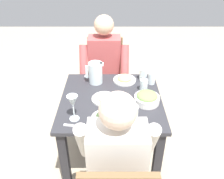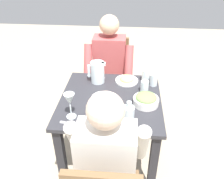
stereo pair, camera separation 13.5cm
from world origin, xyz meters
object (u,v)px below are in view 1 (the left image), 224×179
object	(u,v)px
diner_far	(117,158)
water_pitcher	(95,73)
wine_glass	(73,103)
dining_table	(111,112)
plate_fries	(125,79)
plate_dolmas	(104,116)
oil_carafe	(133,114)
water_glass_far_left	(144,85)
diner_near	(104,70)
salad_bowl	(147,98)
chair_near	(105,73)
plate_beans	(104,98)
water_glass_near_left	(152,78)
water_glass_center	(143,74)

from	to	relation	value
diner_far	water_pitcher	bearing A→B (deg)	-78.13
water_pitcher	wine_glass	xyz separation A→B (m)	(0.12, 0.51, 0.05)
dining_table	plate_fries	size ratio (longest dim) A/B	3.95
plate_dolmas	oil_carafe	bearing A→B (deg)	175.23
water_glass_far_left	oil_carafe	bearing A→B (deg)	72.38
diner_near	water_glass_far_left	size ratio (longest dim) A/B	11.24
salad_bowl	diner_near	bearing A→B (deg)	-60.83
dining_table	diner_far	xyz separation A→B (m)	(-0.04, 0.57, 0.08)
diner_far	plate_fries	bearing A→B (deg)	-95.72
chair_near	diner_near	bearing A→B (deg)	90.00
dining_table	wine_glass	xyz separation A→B (m)	(0.26, 0.25, 0.27)
plate_beans	plate_fries	world-z (taller)	plate_fries
water_pitcher	water_glass_near_left	size ratio (longest dim) A/B	1.80
chair_near	plate_beans	world-z (taller)	chair_near
water_glass_far_left	water_glass_near_left	bearing A→B (deg)	-124.52
diner_near	plate_beans	world-z (taller)	diner_near
water_glass_center	wine_glass	world-z (taller)	wine_glass
plate_fries	plate_dolmas	world-z (taller)	plate_dolmas
plate_dolmas	water_glass_far_left	size ratio (longest dim) A/B	1.69
diner_far	dining_table	bearing A→B (deg)	-86.43
diner_near	water_glass_near_left	xyz separation A→B (m)	(-0.42, 0.33, 0.10)
diner_far	oil_carafe	world-z (taller)	diner_far
diner_near	water_glass_far_left	bearing A→B (deg)	126.93
water_glass_far_left	diner_near	bearing A→B (deg)	-53.07
salad_bowl	water_glass_far_left	xyz separation A→B (m)	(0.01, -0.17, 0.01)
plate_dolmas	salad_bowl	bearing A→B (deg)	-149.00
water_glass_center	dining_table	bearing A→B (deg)	46.06
diner_near	salad_bowl	xyz separation A→B (m)	(-0.35, 0.62, 0.09)
water_glass_far_left	dining_table	bearing A→B (deg)	23.03
dining_table	diner_near	size ratio (longest dim) A/B	0.68
chair_near	diner_near	world-z (taller)	diner_near
diner_far	plate_dolmas	world-z (taller)	diner_far
water_pitcher	water_glass_far_left	xyz separation A→B (m)	(-0.41, 0.14, -0.04)
diner_near	plate_beans	bearing A→B (deg)	91.54
dining_table	wine_glass	size ratio (longest dim) A/B	4.09
plate_dolmas	wine_glass	xyz separation A→B (m)	(0.21, 0.00, 0.12)
chair_near	water_pitcher	size ratio (longest dim) A/B	4.68
plate_fries	plate_dolmas	size ratio (longest dim) A/B	1.14
diner_far	water_glass_near_left	bearing A→B (deg)	-111.60
salad_bowl	plate_dolmas	size ratio (longest dim) A/B	1.10
dining_table	salad_bowl	bearing A→B (deg)	169.12
plate_beans	oil_carafe	world-z (taller)	oil_carafe
oil_carafe	water_glass_center	bearing A→B (deg)	-103.75
plate_dolmas	wine_glass	size ratio (longest dim) A/B	0.91
diner_far	oil_carafe	bearing A→B (deg)	-110.77
chair_near	oil_carafe	world-z (taller)	chair_near
diner_near	plate_fries	size ratio (longest dim) A/B	5.84
water_glass_near_left	wine_glass	xyz separation A→B (m)	(0.61, 0.49, 0.09)
diner_near	oil_carafe	distance (m)	0.87
plate_dolmas	water_glass_far_left	distance (m)	0.49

